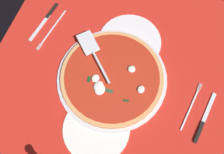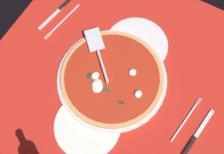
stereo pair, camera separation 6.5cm
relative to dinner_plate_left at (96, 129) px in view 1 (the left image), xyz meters
The scene contains 9 objects.
ground_plane 19.66cm from the dinner_plate_left, ahead, with size 104.35×104.35×0.80cm, color red.
checker_pattern 19.64cm from the dinner_plate_left, ahead, with size 104.35×104.35×0.10cm.
pizza_pan 20.32cm from the dinner_plate_left, ahead, with size 42.63×42.63×1.39cm, color silver.
dinner_plate_left is the anchor object (origin of this frame).
dinner_plate_right 38.14cm from the dinner_plate_left, ahead, with size 25.74×25.74×1.00cm, color white.
pizza 20.31cm from the dinner_plate_left, ahead, with size 39.62×39.62×3.08cm.
pizza_server 28.70cm from the dinner_plate_left, 22.46° to the left, with size 19.29×19.82×1.00cm.
place_setting_near 37.73cm from the dinner_plate_left, 62.13° to the right, with size 22.91×15.65×1.40cm.
place_setting_far 49.06cm from the dinner_plate_left, 45.07° to the left, with size 23.34×13.50×1.40cm.
Camera 1 is at (-34.87, -9.15, 99.13)cm, focal length 43.53 mm.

